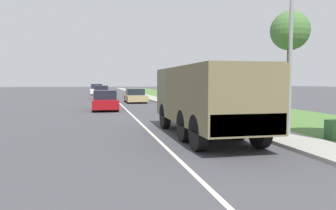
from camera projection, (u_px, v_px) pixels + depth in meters
ground_plane at (114, 98)px, 40.77m from camera, size 180.00×180.00×0.00m
lane_centre_stripe at (114, 98)px, 40.77m from camera, size 0.12×120.00×0.00m
sidewalk_right at (150, 97)px, 41.72m from camera, size 1.80×120.00×0.12m
grass_strip_right at (183, 97)px, 42.65m from camera, size 7.00×120.00×0.02m
military_truck at (205, 96)px, 12.26m from camera, size 2.33×7.34×2.64m
car_nearest_ahead at (105, 101)px, 23.86m from camera, size 1.82×3.96×1.46m
car_second_ahead at (135, 96)px, 32.73m from camera, size 1.92×4.66×1.37m
car_third_ahead at (101, 93)px, 40.31m from camera, size 1.85×4.06×1.59m
car_fourth_ahead at (97, 90)px, 51.19m from camera, size 1.89×4.43×1.70m
tree_mid_right at (290, 32)px, 21.14m from camera, size 2.51×2.51×6.61m
utility_box at (335, 130)px, 11.73m from camera, size 0.55×0.45×0.70m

